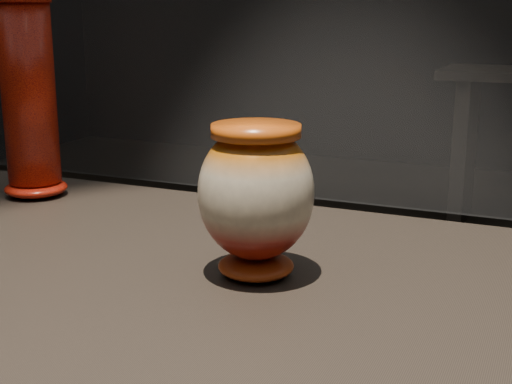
% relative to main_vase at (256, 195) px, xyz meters
% --- Properties ---
extents(main_vase, '(0.16, 0.16, 0.19)m').
position_rel_main_vase_xyz_m(main_vase, '(0.00, 0.00, 0.00)').
color(main_vase, maroon).
rests_on(main_vase, display_plinth).
extents(tall_vase, '(0.11, 0.11, 0.35)m').
position_rel_main_vase_xyz_m(tall_vase, '(-0.53, 0.21, 0.06)').
color(tall_vase, red).
rests_on(tall_vase, display_plinth).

